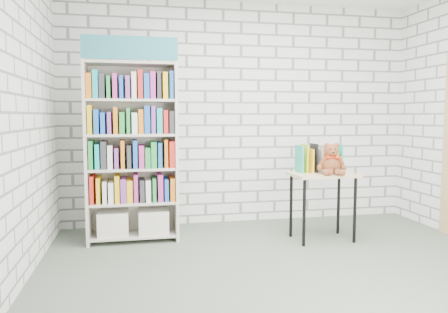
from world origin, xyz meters
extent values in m
plane|color=#4F5A4C|center=(0.00, 0.00, 0.00)|extent=(4.50, 4.50, 0.00)
cube|color=silver|center=(0.00, 2.00, 1.40)|extent=(4.50, 0.02, 2.80)
cube|color=silver|center=(-2.25, 0.00, 1.40)|extent=(0.02, 4.00, 2.80)
cube|color=beige|center=(-1.85, 1.35, 0.98)|extent=(0.03, 0.38, 1.95)
cube|color=beige|center=(-0.90, 1.35, 0.98)|extent=(0.03, 0.38, 1.95)
cube|color=beige|center=(-1.38, 1.53, 0.98)|extent=(0.98, 0.02, 1.95)
cube|color=teal|center=(-1.38, 1.17, 2.07)|extent=(0.98, 0.02, 0.24)
cube|color=beige|center=(-1.38, 1.35, 0.07)|extent=(0.91, 0.36, 0.03)
cube|color=beige|center=(-1.38, 1.35, 0.43)|extent=(0.91, 0.36, 0.03)
cube|color=beige|center=(-1.38, 1.35, 0.80)|extent=(0.91, 0.36, 0.03)
cube|color=beige|center=(-1.38, 1.35, 1.17)|extent=(0.91, 0.36, 0.03)
cube|color=beige|center=(-1.38, 1.35, 1.54)|extent=(0.91, 0.36, 0.03)
cube|color=beige|center=(-1.38, 1.35, 1.93)|extent=(0.91, 0.36, 0.03)
cube|color=silver|center=(-1.59, 1.35, 0.21)|extent=(0.33, 0.32, 0.26)
cube|color=silver|center=(-1.16, 1.35, 0.21)|extent=(0.33, 0.32, 0.26)
cube|color=yellow|center=(-1.38, 1.34, 0.58)|extent=(0.91, 0.32, 0.26)
cube|color=blue|center=(-1.38, 1.34, 0.95)|extent=(0.91, 0.32, 0.26)
cube|color=green|center=(-1.38, 1.34, 1.31)|extent=(0.91, 0.32, 0.26)
cube|color=orange|center=(-1.38, 1.34, 1.68)|extent=(0.91, 0.32, 0.26)
cube|color=#D3B87E|center=(0.68, 0.97, 0.73)|extent=(0.70, 0.49, 0.03)
cylinder|color=black|center=(0.39, 0.77, 0.36)|extent=(0.03, 0.03, 0.72)
cylinder|color=black|center=(0.38, 1.15, 0.36)|extent=(0.03, 0.03, 0.72)
cylinder|color=black|center=(0.98, 0.79, 0.36)|extent=(0.03, 0.03, 0.72)
cylinder|color=black|center=(0.97, 1.16, 0.36)|extent=(0.03, 0.03, 0.72)
cylinder|color=black|center=(0.40, 0.79, 0.75)|extent=(0.05, 0.05, 0.01)
cylinder|color=black|center=(0.97, 0.80, 0.75)|extent=(0.05, 0.05, 0.01)
cube|color=teal|center=(0.44, 1.08, 0.89)|extent=(0.02, 0.21, 0.29)
cube|color=yellow|center=(0.50, 1.08, 0.89)|extent=(0.02, 0.21, 0.29)
cube|color=yellow|center=(0.56, 1.08, 0.89)|extent=(0.02, 0.21, 0.29)
cube|color=black|center=(0.62, 1.08, 0.89)|extent=(0.02, 0.21, 0.29)
cube|color=silver|center=(0.68, 1.08, 0.89)|extent=(0.02, 0.21, 0.29)
cube|color=orange|center=(0.74, 1.08, 0.89)|extent=(0.02, 0.21, 0.29)
cube|color=#32A8BF|center=(0.80, 1.08, 0.89)|extent=(0.02, 0.21, 0.29)
cube|color=#D3C946|center=(0.85, 1.08, 0.89)|extent=(0.02, 0.21, 0.29)
cube|color=teal|center=(0.91, 1.08, 0.89)|extent=(0.02, 0.21, 0.29)
ellipsoid|color=maroon|center=(0.74, 0.88, 0.85)|extent=(0.20, 0.17, 0.20)
sphere|color=maroon|center=(0.74, 0.88, 1.00)|extent=(0.14, 0.14, 0.14)
sphere|color=maroon|center=(0.69, 0.91, 1.06)|extent=(0.05, 0.05, 0.05)
sphere|color=maroon|center=(0.79, 0.88, 1.06)|extent=(0.05, 0.05, 0.05)
sphere|color=maroon|center=(0.72, 0.82, 0.98)|extent=(0.06, 0.06, 0.06)
sphere|color=black|center=(0.70, 0.83, 1.02)|extent=(0.02, 0.02, 0.02)
sphere|color=black|center=(0.75, 0.82, 1.02)|extent=(0.02, 0.02, 0.02)
sphere|color=black|center=(0.72, 0.80, 0.99)|extent=(0.02, 0.02, 0.02)
cylinder|color=maroon|center=(0.64, 0.89, 0.88)|extent=(0.10, 0.10, 0.14)
cylinder|color=maroon|center=(0.83, 0.84, 0.88)|extent=(0.11, 0.08, 0.14)
sphere|color=maroon|center=(0.61, 0.89, 0.82)|extent=(0.06, 0.06, 0.06)
sphere|color=maroon|center=(0.85, 0.82, 0.82)|extent=(0.06, 0.06, 0.06)
cylinder|color=maroon|center=(0.66, 0.80, 0.79)|extent=(0.07, 0.15, 0.08)
cylinder|color=maroon|center=(0.77, 0.77, 0.79)|extent=(0.13, 0.16, 0.08)
sphere|color=maroon|center=(0.62, 0.74, 0.78)|extent=(0.07, 0.07, 0.07)
sphere|color=maroon|center=(0.77, 0.70, 0.78)|extent=(0.07, 0.07, 0.07)
cone|color=red|center=(0.69, 0.84, 0.93)|extent=(0.07, 0.07, 0.05)
cone|color=red|center=(0.76, 0.82, 0.93)|extent=(0.07, 0.07, 0.05)
sphere|color=red|center=(0.72, 0.82, 0.93)|extent=(0.03, 0.03, 0.03)
cube|color=tan|center=(2.23, 0.95, 1.05)|extent=(0.05, 0.12, 2.10)
camera|label=1|loc=(-1.34, -3.48, 1.38)|focal=35.00mm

